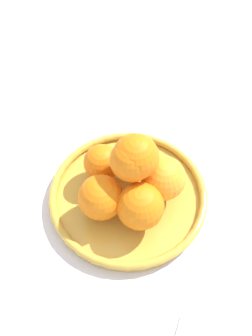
# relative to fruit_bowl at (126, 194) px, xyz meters

# --- Properties ---
(ground_plane) EXTENTS (4.00, 4.00, 0.00)m
(ground_plane) POSITION_rel_fruit_bowl_xyz_m (0.00, 0.00, -0.01)
(ground_plane) COLOR silver
(fruit_bowl) EXTENTS (0.30, 0.30, 0.03)m
(fruit_bowl) POSITION_rel_fruit_bowl_xyz_m (0.00, 0.00, 0.00)
(fruit_bowl) COLOR gold
(fruit_bowl) RESTS_ON ground_plane
(orange_pile) EXTENTS (0.19, 0.19, 0.14)m
(orange_pile) POSITION_rel_fruit_bowl_xyz_m (0.01, 0.01, 0.07)
(orange_pile) COLOR orange
(orange_pile) RESTS_ON fruit_bowl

